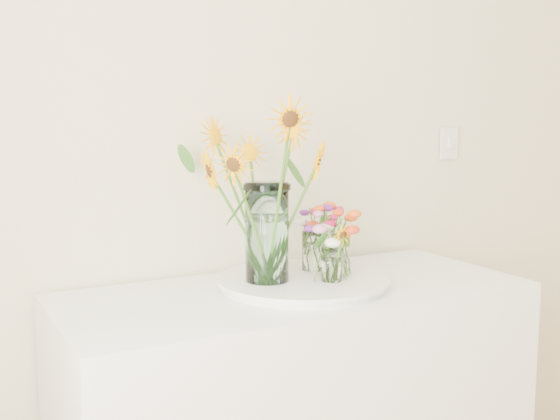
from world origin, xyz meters
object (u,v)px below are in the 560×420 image
object	(u,v)px
small_vase_a	(332,265)
small_vase_b	(336,255)
tray	(303,283)
mason_jar	(267,233)
small_vase_c	(314,251)

from	to	relation	value
small_vase_a	small_vase_b	distance (m)	0.09
tray	small_vase_a	distance (m)	0.11
mason_jar	tray	bearing A→B (deg)	-6.81
small_vase_b	small_vase_c	size ratio (longest dim) A/B	1.01
small_vase_b	small_vase_a	bearing A→B (deg)	-130.72
mason_jar	small_vase_c	xyz separation A→B (m)	(0.20, 0.06, -0.08)
tray	small_vase_b	bearing A→B (deg)	-5.70
tray	small_vase_c	size ratio (longest dim) A/B	3.85
small_vase_c	mason_jar	bearing A→B (deg)	-162.82
tray	small_vase_c	bearing A→B (deg)	42.50
small_vase_a	small_vase_b	bearing A→B (deg)	49.28
small_vase_a	small_vase_c	distance (m)	0.16
tray	small_vase_c	xyz separation A→B (m)	(0.08, 0.07, 0.08)
tray	mason_jar	size ratio (longest dim) A/B	1.66
tray	mason_jar	world-z (taller)	mason_jar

